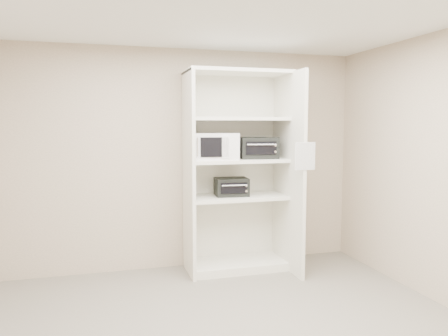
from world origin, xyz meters
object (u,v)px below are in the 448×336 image
object	(u,v)px
microwave	(215,146)
toaster_oven_upper	(258,148)
shelving_unit	(241,178)
toaster_oven_lower	(231,187)

from	to	relation	value
microwave	toaster_oven_upper	bearing A→B (deg)	9.07
microwave	toaster_oven_upper	world-z (taller)	microwave
toaster_oven_upper	microwave	bearing A→B (deg)	-170.50
shelving_unit	microwave	world-z (taller)	shelving_unit
shelving_unit	toaster_oven_upper	distance (m)	0.43
toaster_oven_upper	toaster_oven_lower	distance (m)	0.58
toaster_oven_upper	toaster_oven_lower	world-z (taller)	toaster_oven_upper
microwave	toaster_oven_lower	world-z (taller)	microwave
toaster_oven_lower	toaster_oven_upper	bearing A→B (deg)	0.62
shelving_unit	toaster_oven_lower	xyz separation A→B (m)	(-0.12, -0.00, -0.10)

